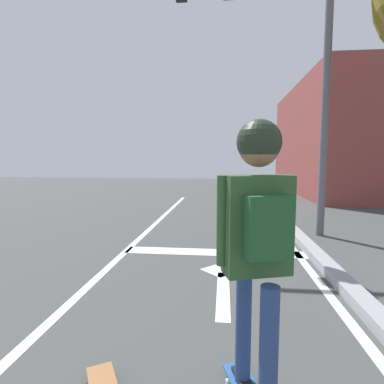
# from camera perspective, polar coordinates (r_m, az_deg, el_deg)

# --- Properties ---
(lane_line_center) EXTENTS (0.12, 20.00, 0.01)m
(lane_line_center) POSITION_cam_1_polar(r_m,az_deg,el_deg) (4.06, -21.38, -18.35)
(lane_line_center) COLOR silver
(lane_line_center) RESTS_ON ground
(lane_line_curbside) EXTENTS (0.12, 20.00, 0.01)m
(lane_line_curbside) POSITION_cam_1_polar(r_m,az_deg,el_deg) (3.89, 26.41, -19.72)
(lane_line_curbside) COLOR silver
(lane_line_curbside) RESTS_ON ground
(stop_bar) EXTENTS (3.20, 0.40, 0.01)m
(stop_bar) POSITION_cam_1_polar(r_m,az_deg,el_deg) (5.63, 4.18, -11.04)
(stop_bar) COLOR silver
(stop_bar) RESTS_ON ground
(lane_arrow_stem) EXTENTS (0.16, 1.40, 0.01)m
(lane_arrow_stem) POSITION_cam_1_polar(r_m,az_deg,el_deg) (4.04, 5.79, -18.09)
(lane_arrow_stem) COLOR silver
(lane_arrow_stem) RESTS_ON ground
(lane_arrow_head) EXTENTS (0.71, 0.71, 0.01)m
(lane_arrow_head) POSITION_cam_1_polar(r_m,az_deg,el_deg) (4.83, 5.82, -13.98)
(lane_arrow_head) COLOR silver
(lane_arrow_head) RESTS_ON ground
(curb_strip) EXTENTS (0.24, 24.00, 0.14)m
(curb_strip) POSITION_cam_1_polar(r_m,az_deg,el_deg) (3.95, 30.04, -18.41)
(curb_strip) COLOR #949399
(curb_strip) RESTS_ON ground
(skater) EXTENTS (0.48, 0.65, 1.81)m
(skater) POSITION_cam_1_polar(r_m,az_deg,el_deg) (1.92, 12.13, -6.15)
(skater) COLOR navy
(skater) RESTS_ON skateboard
(traffic_signal_mast) EXTENTS (4.15, 0.34, 5.95)m
(traffic_signal_mast) POSITION_cam_1_polar(r_m,az_deg,el_deg) (7.46, 14.67, 27.10)
(traffic_signal_mast) COLOR #5C5862
(traffic_signal_mast) RESTS_ON ground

